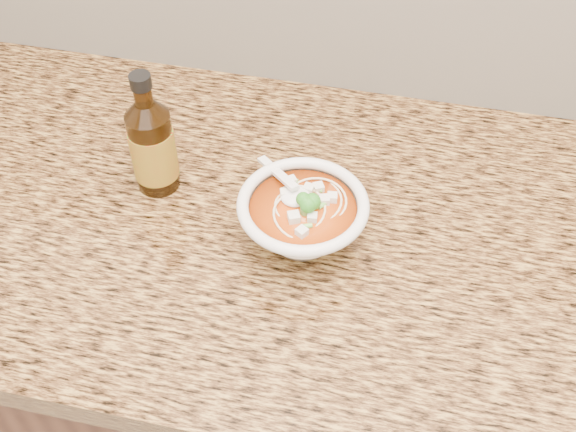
# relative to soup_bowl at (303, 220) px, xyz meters

# --- Properties ---
(cabinet) EXTENTS (4.00, 0.65, 0.86)m
(cabinet) POSITION_rel_soup_bowl_xyz_m (0.11, 0.04, -0.51)
(cabinet) COLOR #331A0F
(cabinet) RESTS_ON ground
(counter_slab) EXTENTS (4.00, 0.68, 0.04)m
(counter_slab) POSITION_rel_soup_bowl_xyz_m (0.11, 0.04, -0.06)
(counter_slab) COLOR #AA823E
(counter_slab) RESTS_ON cabinet
(soup_bowl) EXTENTS (0.17, 0.17, 0.10)m
(soup_bowl) POSITION_rel_soup_bowl_xyz_m (0.00, 0.00, 0.00)
(soup_bowl) COLOR white
(soup_bowl) RESTS_ON counter_slab
(hot_sauce_bottle) EXTENTS (0.08, 0.08, 0.20)m
(hot_sauce_bottle) POSITION_rel_soup_bowl_xyz_m (-0.23, 0.06, 0.03)
(hot_sauce_bottle) COLOR #321B06
(hot_sauce_bottle) RESTS_ON counter_slab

